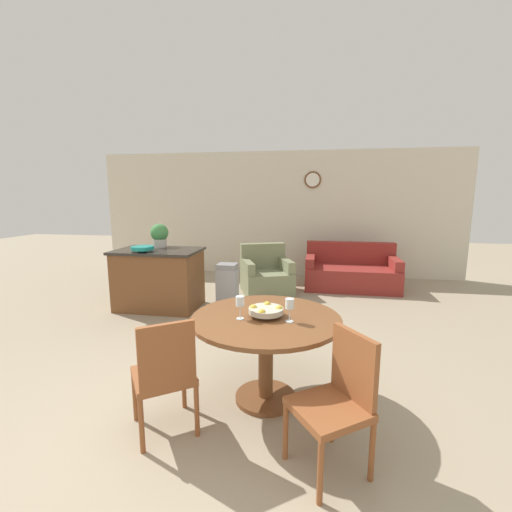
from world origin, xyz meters
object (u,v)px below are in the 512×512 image
(teal_bowl, at_px, (142,248))
(potted_plant, at_px, (160,235))
(armchair, at_px, (266,277))
(kitchen_island, at_px, (159,279))
(fruit_bowl, at_px, (266,310))
(dining_table, at_px, (266,336))
(wine_glass_left, at_px, (240,302))
(wine_glass_right, at_px, (290,305))
(dining_chair_near_left, at_px, (165,372))
(dining_chair_near_right, at_px, (338,396))
(trash_bin, at_px, (227,286))
(couch, at_px, (351,273))

(teal_bowl, distance_m, potted_plant, 0.49)
(armchair, bearing_deg, kitchen_island, -164.96)
(fruit_bowl, bearing_deg, dining_table, -37.18)
(wine_glass_left, height_order, wine_glass_right, same)
(wine_glass_right, relative_size, potted_plant, 0.51)
(dining_chair_near_left, relative_size, dining_chair_near_right, 1.00)
(teal_bowl, relative_size, trash_bin, 0.48)
(dining_table, xyz_separation_m, fruit_bowl, (-0.00, 0.00, 0.22))
(dining_chair_near_right, bearing_deg, trash_bin, -9.07)
(wine_glass_right, bearing_deg, wine_glass_left, -179.43)
(dining_chair_near_right, xyz_separation_m, kitchen_island, (-2.55, 2.84, -0.03))
(dining_chair_near_left, distance_m, teal_bowl, 2.97)
(kitchen_island, relative_size, potted_plant, 3.40)
(potted_plant, bearing_deg, trash_bin, -2.21)
(wine_glass_right, height_order, trash_bin, wine_glass_right)
(kitchen_island, height_order, trash_bin, kitchen_island)
(dining_chair_near_left, height_order, dining_chair_near_right, same)
(wine_glass_right, relative_size, teal_bowl, 0.57)
(wine_glass_right, bearing_deg, dining_chair_near_left, -151.42)
(fruit_bowl, distance_m, couch, 4.12)
(dining_chair_near_left, bearing_deg, dining_chair_near_right, -40.06)
(dining_chair_near_left, height_order, wine_glass_left, wine_glass_left)
(dining_chair_near_left, bearing_deg, wine_glass_right, -6.80)
(dining_table, height_order, teal_bowl, teal_bowl)
(dining_chair_near_left, distance_m, trash_bin, 2.97)
(potted_plant, bearing_deg, dining_chair_near_right, -49.61)
(potted_plant, bearing_deg, wine_glass_left, -53.45)
(potted_plant, distance_m, couch, 3.60)
(potted_plant, relative_size, armchair, 0.35)
(couch, height_order, armchair, armchair)
(armchair, bearing_deg, dining_chair_near_left, -114.54)
(wine_glass_right, bearing_deg, dining_chair_near_right, -57.96)
(dining_table, bearing_deg, armchair, 98.06)
(wine_glass_right, xyz_separation_m, kitchen_island, (-2.20, 2.28, -0.43))
(fruit_bowl, relative_size, potted_plant, 0.77)
(kitchen_island, xyz_separation_m, teal_bowl, (-0.14, -0.21, 0.51))
(dining_chair_near_left, xyz_separation_m, dining_chair_near_right, (1.21, -0.10, 0.00))
(dining_table, height_order, dining_chair_near_right, dining_chair_near_right)
(trash_bin, bearing_deg, dining_chair_near_left, -84.18)
(wine_glass_left, xyz_separation_m, wine_glass_right, (0.40, 0.00, 0.00))
(dining_table, distance_m, couch, 4.10)
(dining_chair_near_right, distance_m, trash_bin, 3.40)
(kitchen_island, bearing_deg, wine_glass_left, -51.74)
(kitchen_island, height_order, armchair, kitchen_island)
(wine_glass_right, relative_size, couch, 0.11)
(dining_chair_near_right, distance_m, wine_glass_left, 1.02)
(dining_chair_near_right, bearing_deg, dining_chair_near_left, 49.94)
(dining_chair_near_left, relative_size, kitchen_island, 0.70)
(kitchen_island, bearing_deg, trash_bin, 11.11)
(dining_chair_near_left, distance_m, couch, 4.83)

